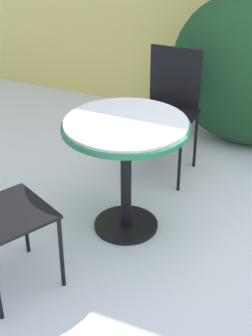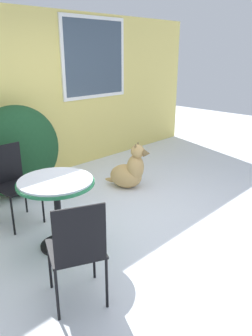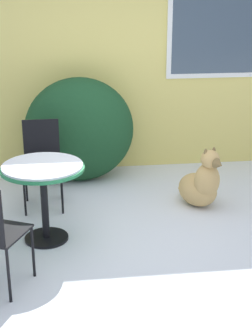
% 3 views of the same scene
% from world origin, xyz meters
% --- Properties ---
extents(ground_plane, '(16.00, 16.00, 0.00)m').
position_xyz_m(ground_plane, '(0.00, 0.00, 0.00)').
color(ground_plane, white).
extents(shrub_left, '(1.35, 0.74, 1.31)m').
position_xyz_m(shrub_left, '(-0.44, 1.74, 0.66)').
color(shrub_left, '#194223').
rests_on(shrub_left, ground_plane).
extents(patio_table, '(0.79, 0.79, 0.78)m').
position_xyz_m(patio_table, '(-0.84, 0.17, 0.63)').
color(patio_table, black).
rests_on(patio_table, ground_plane).
extents(patio_chair_near_table, '(0.44, 0.44, 0.96)m').
position_xyz_m(patio_chair_near_table, '(-0.88, 1.02, 0.54)').
color(patio_chair_near_table, black).
rests_on(patio_chair_near_table, ground_plane).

